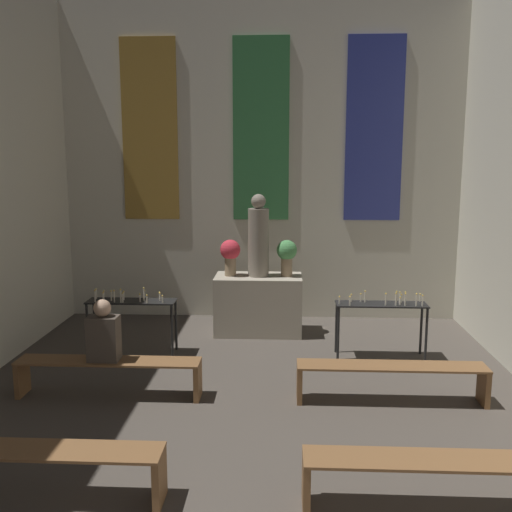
{
  "coord_description": "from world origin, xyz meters",
  "views": [
    {
      "loc": [
        0.4,
        -0.44,
        2.81
      ],
      "look_at": [
        0.0,
        7.78,
        1.41
      ],
      "focal_mm": 40.0,
      "sensor_mm": 36.0,
      "label": 1
    }
  ],
  "objects_px": {
    "flower_vase_left": "(230,254)",
    "pew_back_left": "(109,369)",
    "altar": "(258,304)",
    "person_seated": "(103,334)",
    "pew_second_right": "(440,472)",
    "candle_rack_right": "(382,311)",
    "pew_back_right": "(391,374)",
    "pew_second_left": "(32,462)",
    "statue": "(258,239)",
    "flower_vase_right": "(287,254)",
    "candle_rack_left": "(131,308)"
  },
  "relations": [
    {
      "from": "person_seated",
      "to": "pew_second_left",
      "type": "bearing_deg",
      "value": -88.8
    },
    {
      "from": "flower_vase_left",
      "to": "candle_rack_left",
      "type": "distance_m",
      "value": 1.84
    },
    {
      "from": "pew_back_left",
      "to": "flower_vase_right",
      "type": "bearing_deg",
      "value": 51.28
    },
    {
      "from": "pew_back_left",
      "to": "person_seated",
      "type": "relative_size",
      "value": 2.96
    },
    {
      "from": "pew_second_right",
      "to": "pew_back_right",
      "type": "distance_m",
      "value": 2.1
    },
    {
      "from": "pew_second_right",
      "to": "pew_back_left",
      "type": "bearing_deg",
      "value": 147.78
    },
    {
      "from": "pew_second_right",
      "to": "person_seated",
      "type": "relative_size",
      "value": 2.96
    },
    {
      "from": "statue",
      "to": "pew_back_right",
      "type": "distance_m",
      "value": 3.36
    },
    {
      "from": "flower_vase_left",
      "to": "pew_back_left",
      "type": "height_order",
      "value": "flower_vase_left"
    },
    {
      "from": "statue",
      "to": "person_seated",
      "type": "bearing_deg",
      "value": -122.89
    },
    {
      "from": "candle_rack_right",
      "to": "pew_second_left",
      "type": "bearing_deg",
      "value": -133.42
    },
    {
      "from": "pew_second_right",
      "to": "altar",
      "type": "bearing_deg",
      "value": 109.35
    },
    {
      "from": "candle_rack_left",
      "to": "pew_back_left",
      "type": "height_order",
      "value": "candle_rack_left"
    },
    {
      "from": "pew_back_right",
      "to": "person_seated",
      "type": "bearing_deg",
      "value": 180.0
    },
    {
      "from": "pew_second_right",
      "to": "pew_back_right",
      "type": "bearing_deg",
      "value": 90.0
    },
    {
      "from": "altar",
      "to": "pew_second_right",
      "type": "xyz_separation_m",
      "value": [
        1.67,
        -4.75,
        -0.14
      ]
    },
    {
      "from": "statue",
      "to": "pew_back_right",
      "type": "height_order",
      "value": "statue"
    },
    {
      "from": "pew_second_right",
      "to": "pew_back_left",
      "type": "height_order",
      "value": "same"
    },
    {
      "from": "statue",
      "to": "pew_second_left",
      "type": "distance_m",
      "value": 5.18
    },
    {
      "from": "flower_vase_right",
      "to": "pew_second_left",
      "type": "distance_m",
      "value": 5.29
    },
    {
      "from": "flower_vase_right",
      "to": "candle_rack_left",
      "type": "xyz_separation_m",
      "value": [
        -2.26,
        -1.08,
        -0.64
      ]
    },
    {
      "from": "flower_vase_right",
      "to": "pew_second_left",
      "type": "xyz_separation_m",
      "value": [
        -2.12,
        -4.75,
        -0.97
      ]
    },
    {
      "from": "person_seated",
      "to": "flower_vase_left",
      "type": "bearing_deg",
      "value": 64.6
    },
    {
      "from": "flower_vase_right",
      "to": "altar",
      "type": "bearing_deg",
      "value": 180.0
    },
    {
      "from": "flower_vase_right",
      "to": "pew_back_right",
      "type": "xyz_separation_m",
      "value": [
        1.21,
        -2.65,
        -0.97
      ]
    },
    {
      "from": "pew_second_left",
      "to": "candle_rack_right",
      "type": "bearing_deg",
      "value": 46.58
    },
    {
      "from": "pew_second_left",
      "to": "person_seated",
      "type": "relative_size",
      "value": 2.96
    },
    {
      "from": "statue",
      "to": "pew_back_left",
      "type": "bearing_deg",
      "value": -122.21
    },
    {
      "from": "flower_vase_left",
      "to": "person_seated",
      "type": "xyz_separation_m",
      "value": [
        -1.26,
        -2.65,
        -0.53
      ]
    },
    {
      "from": "altar",
      "to": "statue",
      "type": "relative_size",
      "value": 1.06
    },
    {
      "from": "pew_back_left",
      "to": "statue",
      "type": "bearing_deg",
      "value": 57.79
    },
    {
      "from": "altar",
      "to": "pew_back_right",
      "type": "bearing_deg",
      "value": -57.79
    },
    {
      "from": "candle_rack_right",
      "to": "pew_back_right",
      "type": "xyz_separation_m",
      "value": [
        -0.14,
        -1.57,
        -0.34
      ]
    },
    {
      "from": "person_seated",
      "to": "pew_back_left",
      "type": "bearing_deg",
      "value": 0.0
    },
    {
      "from": "person_seated",
      "to": "altar",
      "type": "bearing_deg",
      "value": 57.11
    },
    {
      "from": "flower_vase_left",
      "to": "candle_rack_right",
      "type": "distance_m",
      "value": 2.59
    },
    {
      "from": "altar",
      "to": "pew_back_left",
      "type": "bearing_deg",
      "value": -122.21
    },
    {
      "from": "flower_vase_right",
      "to": "pew_back_left",
      "type": "relative_size",
      "value": 0.27
    },
    {
      "from": "flower_vase_right",
      "to": "candle_rack_right",
      "type": "distance_m",
      "value": 1.84
    },
    {
      "from": "flower_vase_left",
      "to": "person_seated",
      "type": "relative_size",
      "value": 0.8
    },
    {
      "from": "candle_rack_left",
      "to": "pew_second_left",
      "type": "bearing_deg",
      "value": -87.89
    },
    {
      "from": "pew_second_left",
      "to": "pew_back_right",
      "type": "distance_m",
      "value": 3.94
    },
    {
      "from": "altar",
      "to": "pew_back_left",
      "type": "height_order",
      "value": "altar"
    },
    {
      "from": "altar",
      "to": "flower_vase_left",
      "type": "xyz_separation_m",
      "value": [
        -0.45,
        -0.0,
        0.84
      ]
    },
    {
      "from": "altar",
      "to": "pew_second_right",
      "type": "relative_size",
      "value": 0.64
    },
    {
      "from": "flower_vase_left",
      "to": "pew_back_right",
      "type": "xyz_separation_m",
      "value": [
        2.12,
        -2.65,
        -0.97
      ]
    },
    {
      "from": "statue",
      "to": "pew_second_left",
      "type": "xyz_separation_m",
      "value": [
        -1.67,
        -4.75,
        -1.22
      ]
    },
    {
      "from": "candle_rack_right",
      "to": "person_seated",
      "type": "height_order",
      "value": "person_seated"
    },
    {
      "from": "altar",
      "to": "person_seated",
      "type": "height_order",
      "value": "person_seated"
    },
    {
      "from": "pew_back_left",
      "to": "pew_back_right",
      "type": "relative_size",
      "value": 1.0
    }
  ]
}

